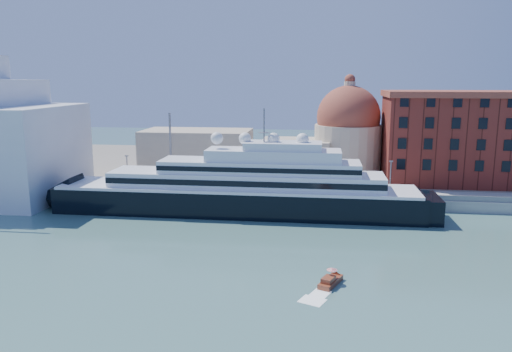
# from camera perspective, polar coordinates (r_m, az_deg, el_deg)

# --- Properties ---
(ground) EXTENTS (400.00, 400.00, 0.00)m
(ground) POSITION_cam_1_polar(r_m,az_deg,el_deg) (84.95, -2.97, -8.39)
(ground) COLOR #3A6460
(ground) RESTS_ON ground
(quay) EXTENTS (180.00, 10.00, 2.50)m
(quay) POSITION_cam_1_polar(r_m,az_deg,el_deg) (116.86, 0.01, -2.28)
(quay) COLOR gray
(quay) RESTS_ON ground
(land) EXTENTS (260.00, 72.00, 2.00)m
(land) POSITION_cam_1_polar(r_m,az_deg,el_deg) (156.83, 1.94, 1.08)
(land) COLOR slate
(land) RESTS_ON ground
(quay_fence) EXTENTS (180.00, 0.10, 1.20)m
(quay_fence) POSITION_cam_1_polar(r_m,az_deg,el_deg) (112.10, -0.28, -1.89)
(quay_fence) COLOR slate
(quay_fence) RESTS_ON quay
(superyacht) EXTENTS (87.18, 12.09, 26.06)m
(superyacht) POSITION_cam_1_polar(r_m,az_deg,el_deg) (106.36, -3.56, -1.86)
(superyacht) COLOR black
(superyacht) RESTS_ON ground
(service_barge) EXTENTS (14.09, 5.83, 3.09)m
(service_barge) POSITION_cam_1_polar(r_m,az_deg,el_deg) (126.10, -26.63, -2.66)
(service_barge) COLOR white
(service_barge) RESTS_ON ground
(water_taxi) EXTENTS (3.69, 5.50, 2.49)m
(water_taxi) POSITION_cam_1_polar(r_m,az_deg,el_deg) (71.76, 8.48, -11.76)
(water_taxi) COLOR #652D16
(water_taxi) RESTS_ON ground
(warehouse) EXTENTS (43.00, 19.00, 23.25)m
(warehouse) POSITION_cam_1_polar(r_m,az_deg,el_deg) (136.75, 23.28, 4.11)
(warehouse) COLOR maroon
(warehouse) RESTS_ON land
(church) EXTENTS (66.00, 18.00, 25.50)m
(church) POSITION_cam_1_polar(r_m,az_deg,el_deg) (137.80, 3.93, 3.83)
(church) COLOR beige
(church) RESTS_ON land
(lamp_posts) EXTENTS (120.80, 2.40, 18.00)m
(lamp_posts) POSITION_cam_1_polar(r_m,az_deg,el_deg) (115.79, -6.33, 1.86)
(lamp_posts) COLOR slate
(lamp_posts) RESTS_ON quay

